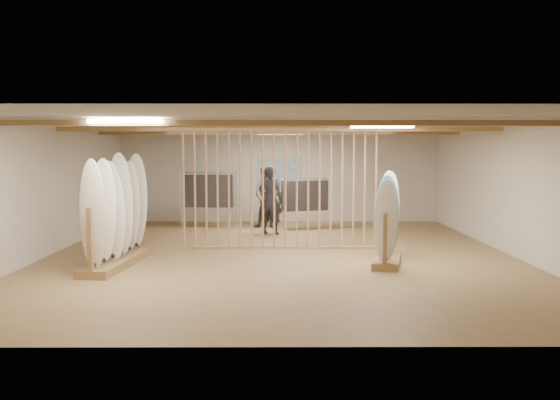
{
  "coord_description": "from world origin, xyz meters",
  "views": [
    {
      "loc": [
        -0.06,
        -12.7,
        2.29
      ],
      "look_at": [
        0.0,
        0.0,
        1.2
      ],
      "focal_mm": 38.0,
      "sensor_mm": 36.0,
      "label": 1
    }
  ],
  "objects_px": {
    "rack_left": "(117,229)",
    "shopper_b": "(268,193)",
    "rack_right": "(387,233)",
    "shopper_a": "(270,195)",
    "clothing_rack_b": "(305,195)",
    "clothing_rack_a": "(209,191)"
  },
  "relations": [
    {
      "from": "rack_right",
      "to": "shopper_b",
      "type": "xyz_separation_m",
      "value": [
        -2.47,
        5.42,
        0.41
      ]
    },
    {
      "from": "rack_left",
      "to": "shopper_a",
      "type": "bearing_deg",
      "value": 61.53
    },
    {
      "from": "clothing_rack_b",
      "to": "shopper_a",
      "type": "bearing_deg",
      "value": -154.43
    },
    {
      "from": "shopper_a",
      "to": "clothing_rack_b",
      "type": "bearing_deg",
      "value": -119.76
    },
    {
      "from": "rack_left",
      "to": "shopper_b",
      "type": "xyz_separation_m",
      "value": [
        2.88,
        5.58,
        0.3
      ]
    },
    {
      "from": "clothing_rack_b",
      "to": "shopper_b",
      "type": "distance_m",
      "value": 1.11
    },
    {
      "from": "clothing_rack_a",
      "to": "shopper_a",
      "type": "relative_size",
      "value": 0.79
    },
    {
      "from": "clothing_rack_b",
      "to": "shopper_a",
      "type": "distance_m",
      "value": 1.32
    },
    {
      "from": "shopper_a",
      "to": "shopper_b",
      "type": "distance_m",
      "value": 1.22
    },
    {
      "from": "clothing_rack_a",
      "to": "shopper_a",
      "type": "bearing_deg",
      "value": -31.93
    },
    {
      "from": "clothing_rack_a",
      "to": "rack_left",
      "type": "bearing_deg",
      "value": -96.84
    },
    {
      "from": "shopper_b",
      "to": "clothing_rack_a",
      "type": "bearing_deg",
      "value": -174.92
    },
    {
      "from": "rack_left",
      "to": "shopper_a",
      "type": "distance_m",
      "value": 5.29
    },
    {
      "from": "clothing_rack_b",
      "to": "rack_right",
      "type": "bearing_deg",
      "value": -91.63
    },
    {
      "from": "clothing_rack_a",
      "to": "clothing_rack_b",
      "type": "height_order",
      "value": "clothing_rack_a"
    },
    {
      "from": "rack_left",
      "to": "rack_right",
      "type": "xyz_separation_m",
      "value": [
        5.35,
        0.16,
        -0.11
      ]
    },
    {
      "from": "rack_left",
      "to": "shopper_a",
      "type": "relative_size",
      "value": 1.27
    },
    {
      "from": "rack_right",
      "to": "shopper_b",
      "type": "bearing_deg",
      "value": 128.13
    },
    {
      "from": "shopper_b",
      "to": "shopper_a",
      "type": "bearing_deg",
      "value": -76.69
    },
    {
      "from": "rack_right",
      "to": "shopper_b",
      "type": "relative_size",
      "value": 0.89
    },
    {
      "from": "rack_left",
      "to": "shopper_b",
      "type": "relative_size",
      "value": 1.31
    },
    {
      "from": "clothing_rack_a",
      "to": "rack_right",
      "type": "bearing_deg",
      "value": -48.31
    }
  ]
}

